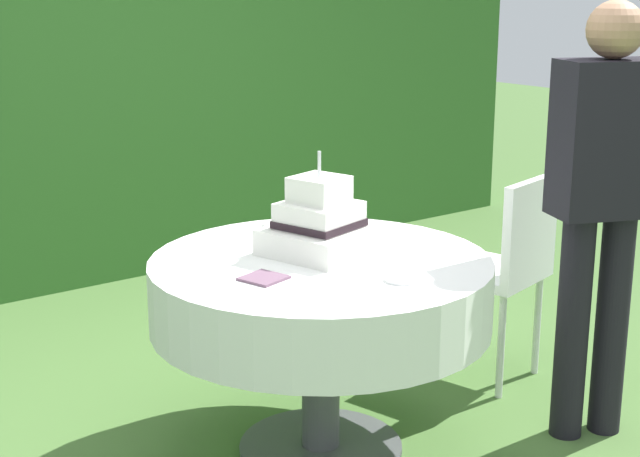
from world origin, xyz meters
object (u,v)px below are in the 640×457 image
at_px(cake_table, 321,294).
at_px(standing_person, 603,193).
at_px(serving_plate_far, 278,225).
at_px(wedding_cake, 319,225).
at_px(napkin_stack, 264,278).
at_px(garden_chair, 506,259).
at_px(serving_plate_near, 402,279).
at_px(serving_plate_left, 373,231).

height_order(cake_table, standing_person, standing_person).
distance_m(cake_table, serving_plate_far, 0.50).
height_order(wedding_cake, napkin_stack, wedding_cake).
bearing_deg(wedding_cake, garden_chair, -2.46).
bearing_deg(standing_person, napkin_stack, 160.15).
height_order(serving_plate_near, garden_chair, garden_chair).
xyz_separation_m(serving_plate_far, garden_chair, (0.85, -0.43, -0.19)).
relative_size(cake_table, serving_plate_left, 8.47).
bearing_deg(garden_chair, cake_table, -178.32).
height_order(cake_table, serving_plate_far, serving_plate_far).
bearing_deg(garden_chair, serving_plate_left, 167.19).
bearing_deg(serving_plate_near, standing_person, -9.94).
relative_size(cake_table, garden_chair, 1.35).
xyz_separation_m(wedding_cake, serving_plate_far, (0.09, 0.39, -0.10)).
height_order(serving_plate_near, standing_person, standing_person).
bearing_deg(standing_person, serving_plate_near, 170.06).
height_order(serving_plate_left, garden_chair, garden_chair).
bearing_deg(standing_person, garden_chair, 78.76).
bearing_deg(serving_plate_left, garden_chair, -12.81).
bearing_deg(napkin_stack, serving_plate_near, -38.63).
distance_m(wedding_cake, serving_plate_left, 0.36).
xyz_separation_m(wedding_cake, serving_plate_near, (0.02, -0.42, -0.10)).
bearing_deg(garden_chair, serving_plate_near, -157.73).
relative_size(wedding_cake, serving_plate_far, 3.31).
xyz_separation_m(serving_plate_far, serving_plate_left, (0.24, -0.29, 0.00)).
bearing_deg(serving_plate_far, standing_person, -52.02).
relative_size(napkin_stack, garden_chair, 0.14).
distance_m(serving_plate_far, napkin_stack, 0.68).
height_order(napkin_stack, standing_person, standing_person).
height_order(serving_plate_near, serving_plate_left, same).
bearing_deg(serving_plate_far, garden_chair, -26.99).
bearing_deg(serving_plate_left, wedding_cake, -163.53).
xyz_separation_m(cake_table, garden_chair, (0.99, 0.03, -0.06)).
bearing_deg(serving_plate_near, serving_plate_left, 58.73).
bearing_deg(napkin_stack, standing_person, -19.85).
relative_size(napkin_stack, standing_person, 0.08).
bearing_deg(wedding_cake, cake_table, -122.77).
xyz_separation_m(serving_plate_left, napkin_stack, (-0.66, -0.24, -0.00)).
bearing_deg(napkin_stack, serving_plate_far, 51.54).
relative_size(serving_plate_far, garden_chair, 0.14).
height_order(cake_table, wedding_cake, wedding_cake).
bearing_deg(serving_plate_far, serving_plate_near, -95.31).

